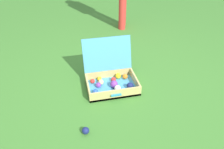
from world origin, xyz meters
name	(u,v)px	position (x,y,z in m)	size (l,w,h in m)	color
ground_plane	(121,90)	(0.00, 0.00, 0.00)	(16.00, 16.00, 0.00)	#3D7A2D
open_suitcase	(111,77)	(-0.09, 0.13, 0.11)	(0.56, 0.54, 0.49)	#4799C6
stray_ball_on_grass	(86,131)	(-0.45, -0.51, 0.03)	(0.07, 0.07, 0.07)	navy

